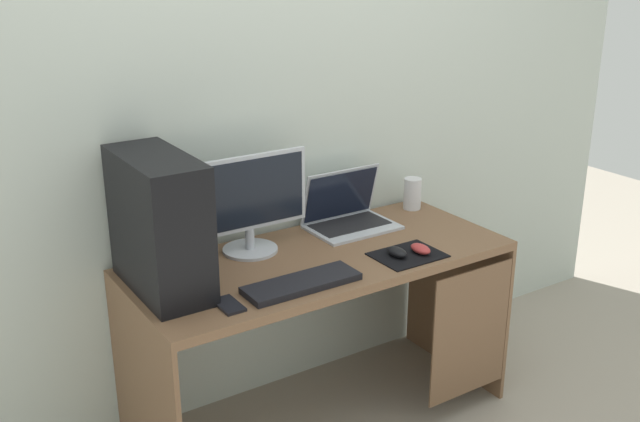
{
  "coord_description": "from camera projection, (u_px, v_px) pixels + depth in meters",
  "views": [
    {
      "loc": [
        -1.44,
        -2.21,
        1.86
      ],
      "look_at": [
        0.0,
        0.0,
        0.91
      ],
      "focal_mm": 42.06,
      "sensor_mm": 36.0,
      "label": 1
    }
  ],
  "objects": [
    {
      "name": "ground_plane",
      "position": [
        320.0,
        417.0,
        3.11
      ],
      "size": [
        8.0,
        8.0,
        0.0
      ],
      "primitive_type": "plane",
      "color": "#9E9384"
    },
    {
      "name": "wall_back",
      "position": [
        271.0,
        92.0,
        2.95
      ],
      "size": [
        4.0,
        0.05,
        2.6
      ],
      "color": "beige",
      "rests_on": "ground_plane"
    },
    {
      "name": "desk",
      "position": [
        325.0,
        289.0,
        2.91
      ],
      "size": [
        1.48,
        0.63,
        0.73
      ],
      "color": "brown",
      "rests_on": "ground_plane"
    },
    {
      "name": "pc_tower",
      "position": [
        159.0,
        224.0,
        2.51
      ],
      "size": [
        0.21,
        0.47,
        0.47
      ],
      "primitive_type": "cube",
      "color": "black",
      "rests_on": "desk"
    },
    {
      "name": "monitor",
      "position": [
        250.0,
        204.0,
        2.83
      ],
      "size": [
        0.48,
        0.21,
        0.39
      ],
      "color": "#B7BCC6",
      "rests_on": "desk"
    },
    {
      "name": "laptop",
      "position": [
        348.0,
        216.0,
        3.14
      ],
      "size": [
        0.36,
        0.25,
        0.24
      ],
      "color": "#B7BCC6",
      "rests_on": "desk"
    },
    {
      "name": "speaker",
      "position": [
        412.0,
        194.0,
        3.34
      ],
      "size": [
        0.08,
        0.08,
        0.14
      ],
      "primitive_type": "cylinder",
      "color": "silver",
      "rests_on": "desk"
    },
    {
      "name": "keyboard",
      "position": [
        302.0,
        283.0,
        2.6
      ],
      "size": [
        0.42,
        0.14,
        0.02
      ],
      "primitive_type": "cube",
      "color": "black",
      "rests_on": "desk"
    },
    {
      "name": "mousepad",
      "position": [
        408.0,
        255.0,
        2.86
      ],
      "size": [
        0.26,
        0.2,
        0.0
      ],
      "primitive_type": "cube",
      "color": "black",
      "rests_on": "desk"
    },
    {
      "name": "mouse_left",
      "position": [
        397.0,
        252.0,
        2.83
      ],
      "size": [
        0.06,
        0.1,
        0.03
      ],
      "primitive_type": "ellipsoid",
      "color": "black",
      "rests_on": "mousepad"
    },
    {
      "name": "mouse_right",
      "position": [
        420.0,
        249.0,
        2.86
      ],
      "size": [
        0.06,
        0.1,
        0.03
      ],
      "primitive_type": "ellipsoid",
      "color": "#B23333",
      "rests_on": "mousepad"
    },
    {
      "name": "cell_phone",
      "position": [
        229.0,
        305.0,
        2.46
      ],
      "size": [
        0.07,
        0.13,
        0.01
      ],
      "primitive_type": "cube",
      "color": "black",
      "rests_on": "desk"
    }
  ]
}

